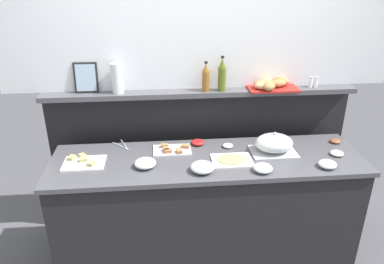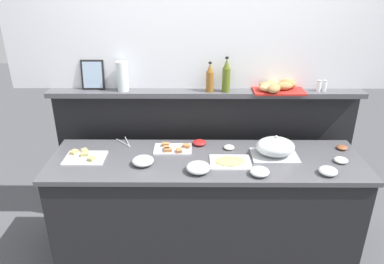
# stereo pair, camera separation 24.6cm
# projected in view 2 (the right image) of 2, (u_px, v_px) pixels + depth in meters

# --- Properties ---
(ground_plane) EXTENTS (12.00, 12.00, 0.00)m
(ground_plane) POSITION_uv_depth(u_px,v_px,m) (203.00, 210.00, 3.60)
(ground_plane) COLOR #4C4C51
(buffet_counter) EXTENTS (2.30, 0.65, 0.90)m
(buffet_counter) POSITION_uv_depth(u_px,v_px,m) (206.00, 209.00, 2.87)
(buffet_counter) COLOR black
(buffet_counter) RESTS_ON ground_plane
(back_ledge_unit) EXTENTS (2.52, 0.22, 1.29)m
(back_ledge_unit) POSITION_uv_depth(u_px,v_px,m) (204.00, 154.00, 3.23)
(back_ledge_unit) COLOR black
(back_ledge_unit) RESTS_ON ground_plane
(upper_wall_panel) EXTENTS (3.12, 0.08, 1.31)m
(upper_wall_panel) POSITION_uv_depth(u_px,v_px,m) (207.00, 2.00, 2.73)
(upper_wall_panel) COLOR white
(upper_wall_panel) RESTS_ON back_ledge_unit
(sandwich_platter_front) EXTENTS (0.29, 0.18, 0.04)m
(sandwich_platter_front) POSITION_uv_depth(u_px,v_px,m) (173.00, 149.00, 2.81)
(sandwich_platter_front) COLOR silver
(sandwich_platter_front) RESTS_ON buffet_counter
(sandwich_platter_side) EXTENTS (0.29, 0.22, 0.04)m
(sandwich_platter_side) POSITION_uv_depth(u_px,v_px,m) (85.00, 157.00, 2.69)
(sandwich_platter_side) COLOR white
(sandwich_platter_side) RESTS_ON buffet_counter
(cold_cuts_platter) EXTENTS (0.29, 0.21, 0.02)m
(cold_cuts_platter) POSITION_uv_depth(u_px,v_px,m) (230.00, 162.00, 2.62)
(cold_cuts_platter) COLOR white
(cold_cuts_platter) RESTS_ON buffet_counter
(serving_cloche) EXTENTS (0.34, 0.24, 0.17)m
(serving_cloche) POSITION_uv_depth(u_px,v_px,m) (275.00, 147.00, 2.69)
(serving_cloche) COLOR #B7BABF
(serving_cloche) RESTS_ON buffet_counter
(glass_bowl_large) EXTENTS (0.13, 0.13, 0.05)m
(glass_bowl_large) POSITION_uv_depth(u_px,v_px,m) (259.00, 172.00, 2.46)
(glass_bowl_large) COLOR silver
(glass_bowl_large) RESTS_ON buffet_counter
(glass_bowl_medium) EXTENTS (0.15, 0.15, 0.06)m
(glass_bowl_medium) POSITION_uv_depth(u_px,v_px,m) (143.00, 161.00, 2.59)
(glass_bowl_medium) COLOR silver
(glass_bowl_medium) RESTS_ON buffet_counter
(glass_bowl_small) EXTENTS (0.13, 0.13, 0.05)m
(glass_bowl_small) POSITION_uv_depth(u_px,v_px,m) (328.00, 171.00, 2.47)
(glass_bowl_small) COLOR silver
(glass_bowl_small) RESTS_ON buffet_counter
(glass_bowl_extra) EXTENTS (0.17, 0.17, 0.07)m
(glass_bowl_extra) POSITION_uv_depth(u_px,v_px,m) (198.00, 168.00, 2.50)
(glass_bowl_extra) COLOR silver
(glass_bowl_extra) RESTS_ON buffet_counter
(condiment_bowl_teal) EXTENTS (0.11, 0.11, 0.04)m
(condiment_bowl_teal) POSITION_uv_depth(u_px,v_px,m) (200.00, 143.00, 2.89)
(condiment_bowl_teal) COLOR red
(condiment_bowl_teal) RESTS_ON buffet_counter
(condiment_bowl_dark) EXTENTS (0.08, 0.08, 0.03)m
(condiment_bowl_dark) POSITION_uv_depth(u_px,v_px,m) (229.00, 147.00, 2.82)
(condiment_bowl_dark) COLOR silver
(condiment_bowl_dark) RESTS_ON buffet_counter
(condiment_bowl_cream) EXTENTS (0.08, 0.08, 0.03)m
(condiment_bowl_cream) POSITION_uv_depth(u_px,v_px,m) (342.00, 147.00, 2.82)
(condiment_bowl_cream) COLOR brown
(condiment_bowl_cream) RESTS_ON buffet_counter
(condiment_bowl_red) EXTENTS (0.10, 0.10, 0.03)m
(condiment_bowl_red) POSITION_uv_depth(u_px,v_px,m) (341.00, 160.00, 2.63)
(condiment_bowl_red) COLOR silver
(condiment_bowl_red) RESTS_ON buffet_counter
(serving_tongs) EXTENTS (0.14, 0.18, 0.01)m
(serving_tongs) POSITION_uv_depth(u_px,v_px,m) (125.00, 143.00, 2.92)
(serving_tongs) COLOR #B7BABF
(serving_tongs) RESTS_ON buffet_counter
(olive_oil_bottle) EXTENTS (0.06, 0.06, 0.28)m
(olive_oil_bottle) POSITION_uv_depth(u_px,v_px,m) (226.00, 76.00, 2.84)
(olive_oil_bottle) COLOR #56661E
(olive_oil_bottle) RESTS_ON back_ledge_unit
(vinegar_bottle_amber) EXTENTS (0.06, 0.06, 0.24)m
(vinegar_bottle_amber) POSITION_uv_depth(u_px,v_px,m) (210.00, 78.00, 2.85)
(vinegar_bottle_amber) COLOR #8E5B23
(vinegar_bottle_amber) RESTS_ON back_ledge_unit
(salt_shaker) EXTENTS (0.03, 0.03, 0.09)m
(salt_shaker) POSITION_uv_depth(u_px,v_px,m) (319.00, 86.00, 2.89)
(salt_shaker) COLOR white
(salt_shaker) RESTS_ON back_ledge_unit
(pepper_shaker) EXTENTS (0.03, 0.03, 0.09)m
(pepper_shaker) POSITION_uv_depth(u_px,v_px,m) (324.00, 86.00, 2.89)
(pepper_shaker) COLOR white
(pepper_shaker) RESTS_ON back_ledge_unit
(bread_basket) EXTENTS (0.40, 0.30, 0.08)m
(bread_basket) POSITION_uv_depth(u_px,v_px,m) (276.00, 87.00, 2.87)
(bread_basket) COLOR #B2231E
(bread_basket) RESTS_ON back_ledge_unit
(framed_picture) EXTENTS (0.18, 0.05, 0.24)m
(framed_picture) POSITION_uv_depth(u_px,v_px,m) (93.00, 75.00, 2.90)
(framed_picture) COLOR black
(framed_picture) RESTS_ON back_ledge_unit
(water_carafe) EXTENTS (0.09, 0.09, 0.23)m
(water_carafe) POSITION_uv_depth(u_px,v_px,m) (122.00, 76.00, 2.86)
(water_carafe) COLOR silver
(water_carafe) RESTS_ON back_ledge_unit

